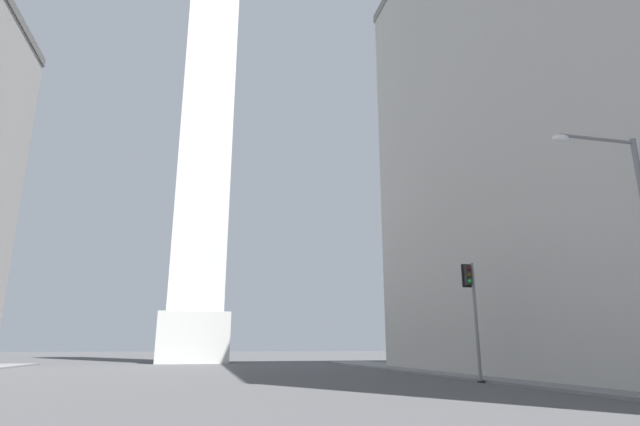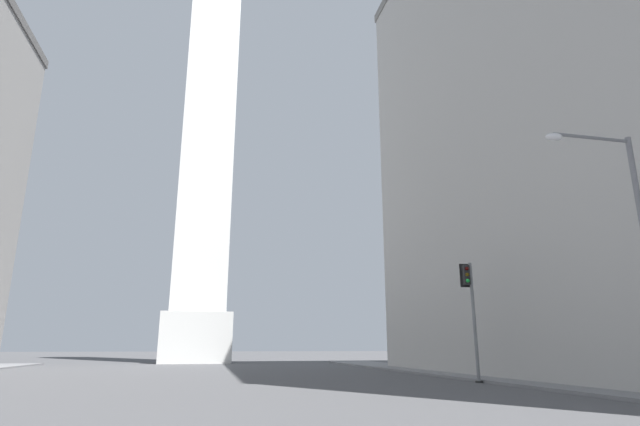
# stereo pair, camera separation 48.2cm
# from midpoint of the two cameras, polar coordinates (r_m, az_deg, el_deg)

# --- Properties ---
(sidewalk_right) EXTENTS (5.00, 73.81, 0.15)m
(sidewalk_right) POSITION_cam_midpoint_polar(r_m,az_deg,el_deg) (29.12, 25.05, -17.21)
(sidewalk_right) COLOR slate
(sidewalk_right) RESTS_ON ground_plane
(building_right) EXTENTS (23.06, 40.62, 37.67)m
(building_right) POSITION_cam_midpoint_polar(r_m,az_deg,el_deg) (41.53, 32.78, 11.67)
(building_right) COLOR #B2AFAA
(building_right) RESTS_ON ground_plane
(obelisk) EXTENTS (8.04, 8.04, 67.35)m
(obelisk) POSITION_cam_midpoint_polar(r_m,az_deg,el_deg) (69.71, -12.20, 11.22)
(obelisk) COLOR silver
(obelisk) RESTS_ON ground_plane
(traffic_light_mid_right) EXTENTS (0.76, 0.53, 6.45)m
(traffic_light_mid_right) POSITION_cam_midpoint_polar(r_m,az_deg,el_deg) (29.34, 17.30, -9.73)
(traffic_light_mid_right) COLOR slate
(traffic_light_mid_right) RESTS_ON ground_plane
(street_lamp) EXTENTS (3.54, 0.36, 9.28)m
(street_lamp) POSITION_cam_midpoint_polar(r_m,az_deg,el_deg) (20.47, 32.59, -1.93)
(street_lamp) COLOR slate
(street_lamp) RESTS_ON ground_plane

